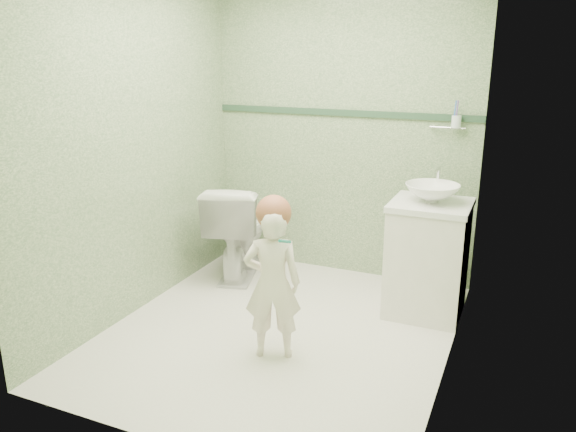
% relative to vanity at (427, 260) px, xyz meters
% --- Properties ---
extents(ground, '(2.50, 2.50, 0.00)m').
position_rel_vanity_xyz_m(ground, '(-0.84, -0.70, -0.40)').
color(ground, silver).
rests_on(ground, ground).
extents(room_shell, '(2.50, 2.54, 2.40)m').
position_rel_vanity_xyz_m(room_shell, '(-0.84, -0.70, 0.80)').
color(room_shell, gray).
rests_on(room_shell, ground).
extents(trim_stripe, '(2.20, 0.02, 0.05)m').
position_rel_vanity_xyz_m(trim_stripe, '(-0.84, 0.54, 0.95)').
color(trim_stripe, '#2B4934').
rests_on(trim_stripe, room_shell).
extents(vanity, '(0.52, 0.50, 0.80)m').
position_rel_vanity_xyz_m(vanity, '(0.00, 0.00, 0.00)').
color(vanity, white).
rests_on(vanity, ground).
extents(counter, '(0.54, 0.52, 0.04)m').
position_rel_vanity_xyz_m(counter, '(0.00, 0.00, 0.41)').
color(counter, white).
rests_on(counter, vanity).
extents(basin, '(0.37, 0.37, 0.13)m').
position_rel_vanity_xyz_m(basin, '(0.00, 0.00, 0.49)').
color(basin, white).
rests_on(basin, counter).
extents(faucet, '(0.03, 0.13, 0.18)m').
position_rel_vanity_xyz_m(faucet, '(0.00, 0.19, 0.57)').
color(faucet, silver).
rests_on(faucet, counter).
extents(cup_holder, '(0.26, 0.07, 0.21)m').
position_rel_vanity_xyz_m(cup_holder, '(0.05, 0.48, 0.93)').
color(cup_holder, silver).
rests_on(cup_holder, room_shell).
extents(toilet, '(0.64, 0.87, 0.80)m').
position_rel_vanity_xyz_m(toilet, '(-1.58, 0.10, -0.00)').
color(toilet, white).
rests_on(toilet, ground).
extents(toddler, '(0.41, 0.34, 0.95)m').
position_rel_vanity_xyz_m(toddler, '(-0.76, -0.98, 0.08)').
color(toddler, white).
rests_on(toddler, ground).
extents(hair_cap, '(0.21, 0.21, 0.21)m').
position_rel_vanity_xyz_m(hair_cap, '(-0.76, -0.95, 0.52)').
color(hair_cap, '#9D583B').
rests_on(hair_cap, toddler).
extents(teal_toothbrush, '(0.10, 0.14, 0.08)m').
position_rel_vanity_xyz_m(teal_toothbrush, '(-0.64, -1.06, 0.40)').
color(teal_toothbrush, '#147B70').
rests_on(teal_toothbrush, toddler).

